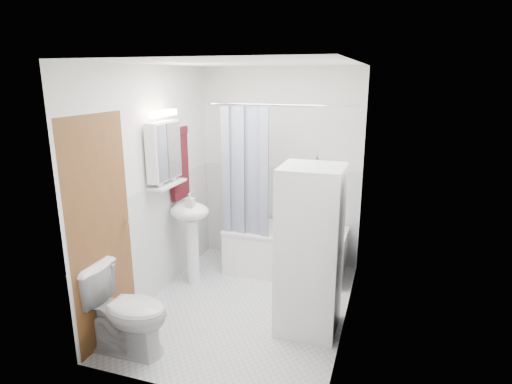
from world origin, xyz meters
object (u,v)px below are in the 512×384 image
(toilet, at_px, (125,310))
(washer_dryer, at_px, (310,250))
(bathtub, at_px, (286,249))
(sink, at_px, (191,224))

(toilet, bearing_deg, washer_dryer, -59.65)
(bathtub, relative_size, toilet, 1.82)
(bathtub, distance_m, toilet, 2.13)
(bathtub, distance_m, washer_dryer, 1.28)
(washer_dryer, relative_size, toilet, 2.00)
(bathtub, xyz_separation_m, sink, (-0.94, -0.60, 0.41))
(washer_dryer, bearing_deg, bathtub, 114.07)
(sink, distance_m, toilet, 1.36)
(bathtub, distance_m, sink, 1.19)
(sink, xyz_separation_m, washer_dryer, (1.43, -0.49, 0.07))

